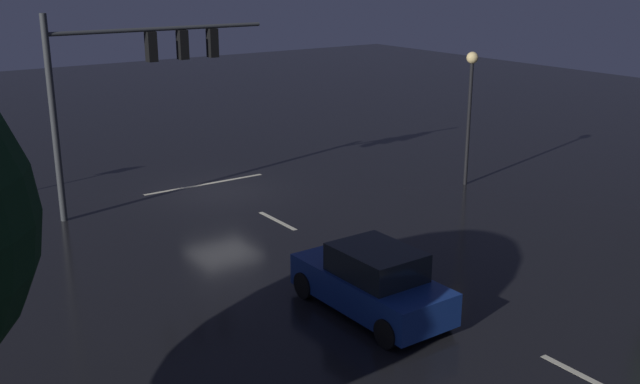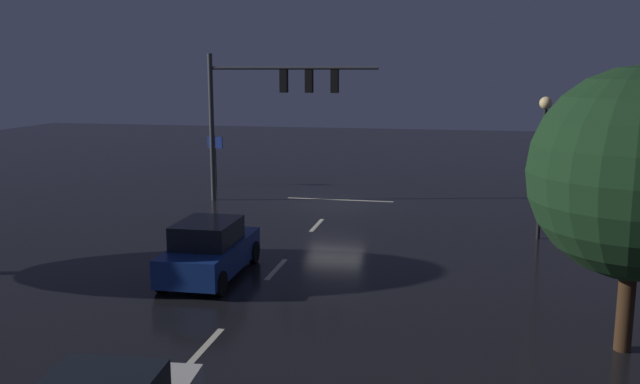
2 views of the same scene
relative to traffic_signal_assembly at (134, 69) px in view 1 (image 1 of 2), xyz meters
name	(u,v)px [view 1 (image 1 of 2)]	position (x,y,z in m)	size (l,w,h in m)	color
ground_plane	(221,192)	(-2.99, 0.11, -4.81)	(80.00, 80.00, 0.00)	black
traffic_signal_assembly	(134,69)	(0.00, 0.00, 0.00)	(7.74, 0.47, 6.71)	#383A3D
lane_dash_far	(277,221)	(-2.99, 4.11, -4.81)	(2.20, 0.16, 0.01)	beige
lane_dash_mid	(395,281)	(-2.99, 10.11, -4.81)	(2.20, 0.16, 0.01)	beige
lane_dash_near	(586,378)	(-2.99, 16.11, -4.81)	(2.20, 0.16, 0.01)	beige
stop_bar	(205,184)	(-2.99, -1.18, -4.81)	(5.00, 0.16, 0.01)	beige
car_approaching	(372,282)	(-1.28, 11.21, -4.01)	(1.95, 4.39, 1.70)	navy
street_lamp_left_kerb	(470,93)	(-11.24, 4.58, -1.26)	(0.44, 0.44, 5.08)	black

